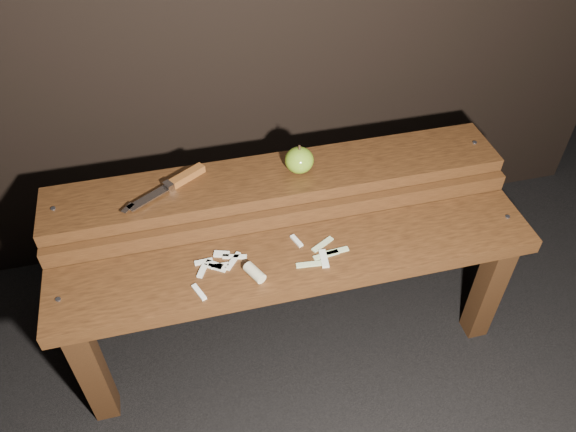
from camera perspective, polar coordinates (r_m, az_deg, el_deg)
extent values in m
plane|color=black|center=(1.72, 0.49, -12.22)|extent=(60.00, 60.00, 0.00)
cube|color=black|center=(1.52, -19.28, -14.65)|extent=(0.06, 0.06, 0.38)
cube|color=black|center=(1.69, 19.65, -7.00)|extent=(0.06, 0.06, 0.38)
cube|color=#3E220F|center=(1.38, 1.10, -4.59)|extent=(1.20, 0.20, 0.04)
cylinder|color=slate|center=(1.38, -22.32, -7.85)|extent=(0.01, 0.01, 0.00)
cylinder|color=slate|center=(1.56, 21.41, -0.07)|extent=(0.01, 0.01, 0.00)
cube|color=black|center=(1.67, -19.55, -5.28)|extent=(0.06, 0.06, 0.46)
cube|color=black|center=(1.83, 15.60, 0.79)|extent=(0.06, 0.06, 0.46)
cube|color=#3E220F|center=(1.42, -0.05, -0.15)|extent=(1.20, 0.02, 0.05)
cube|color=#3E220F|center=(1.47, -1.03, 3.72)|extent=(1.20, 0.18, 0.04)
cylinder|color=slate|center=(1.47, -22.76, 0.69)|extent=(0.01, 0.01, 0.00)
cylinder|color=slate|center=(1.65, 18.43, 7.10)|extent=(0.01, 0.01, 0.00)
ellipsoid|color=olive|center=(1.45, 1.15, 5.70)|extent=(0.08, 0.08, 0.07)
cylinder|color=#382314|center=(1.43, 1.17, 6.96)|extent=(0.01, 0.01, 0.01)
cube|color=brown|center=(1.46, -10.19, 4.04)|extent=(0.10, 0.07, 0.02)
cube|color=silver|center=(1.44, -12.02, 2.95)|extent=(0.03, 0.03, 0.02)
cube|color=silver|center=(1.41, -14.05, 1.73)|extent=(0.11, 0.08, 0.00)
cube|color=silver|center=(1.40, -15.96, 0.76)|extent=(0.03, 0.04, 0.00)
cube|color=beige|center=(1.35, -7.52, -4.97)|extent=(0.05, 0.04, 0.01)
cube|color=beige|center=(1.30, -9.03, -7.65)|extent=(0.03, 0.05, 0.01)
cube|color=beige|center=(1.35, -5.60, -4.57)|extent=(0.05, 0.05, 0.01)
cube|color=beige|center=(1.34, -7.23, -5.24)|extent=(0.04, 0.04, 0.01)
cube|color=beige|center=(1.36, -8.56, -4.61)|extent=(0.04, 0.01, 0.01)
cube|color=beige|center=(1.36, -5.45, -4.13)|extent=(0.06, 0.03, 0.01)
cube|color=beige|center=(1.37, -6.76, -3.87)|extent=(0.04, 0.03, 0.01)
cube|color=beige|center=(1.34, -8.71, -5.51)|extent=(0.03, 0.04, 0.01)
cube|color=beige|center=(1.39, 0.87, -2.54)|extent=(0.02, 0.04, 0.01)
cube|color=beige|center=(1.35, -6.94, -5.03)|extent=(0.04, 0.01, 0.01)
cube|color=beige|center=(1.35, 3.66, -4.33)|extent=(0.02, 0.06, 0.01)
cylinder|color=#C9BB8C|center=(1.31, -3.41, -5.76)|extent=(0.05, 0.06, 0.03)
cube|color=#BCC988|center=(1.34, 2.21, -4.92)|extent=(0.07, 0.02, 0.00)
cube|color=#BCC988|center=(1.37, 4.87, -3.59)|extent=(0.07, 0.02, 0.00)
cube|color=#BCC988|center=(1.36, 3.88, -3.97)|extent=(0.07, 0.02, 0.00)
cube|color=#BCC988|center=(1.39, 3.53, -2.89)|extent=(0.06, 0.04, 0.00)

